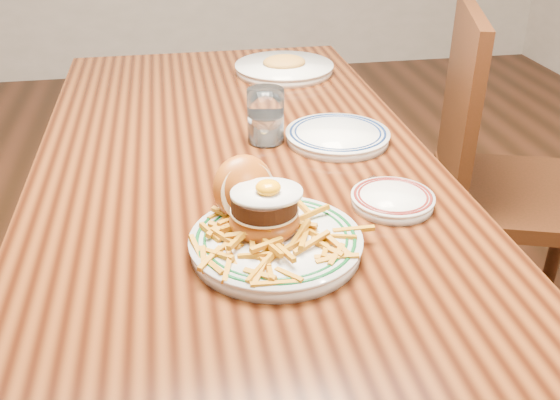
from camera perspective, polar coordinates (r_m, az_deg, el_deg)
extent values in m
plane|color=black|center=(1.82, -3.38, -17.43)|extent=(6.00, 6.00, 0.00)
cube|color=black|center=(1.39, -4.23, 3.59)|extent=(0.85, 1.60, 0.05)
cylinder|color=black|center=(2.23, -15.42, 2.11)|extent=(0.07, 0.07, 0.70)
cylinder|color=black|center=(2.27, 3.19, 3.65)|extent=(0.07, 0.07, 0.70)
cube|color=#401A0D|center=(1.90, 21.27, 0.35)|extent=(0.58, 0.58, 0.04)
cube|color=#401A0D|center=(1.76, 16.19, 8.52)|extent=(0.18, 0.45, 0.49)
cylinder|color=#401A0D|center=(2.24, 24.13, -3.13)|extent=(0.04, 0.04, 0.45)
cylinder|color=#401A0D|center=(2.15, 14.07, -2.53)|extent=(0.04, 0.04, 0.45)
cylinder|color=#401A0D|center=(1.83, 14.97, -8.94)|extent=(0.04, 0.04, 0.45)
cylinder|color=silver|center=(1.02, -0.38, -4.19)|extent=(0.28, 0.28, 0.02)
cylinder|color=silver|center=(1.02, -0.39, -3.54)|extent=(0.28, 0.28, 0.01)
torus|color=#0C451C|center=(1.01, -0.39, -3.44)|extent=(0.26, 0.26, 0.01)
torus|color=#0C451C|center=(1.01, -0.39, -3.44)|extent=(0.24, 0.24, 0.01)
ellipsoid|color=#994313|center=(1.03, -1.43, -1.92)|extent=(0.12, 0.12, 0.05)
cylinder|color=beige|center=(1.02, -1.44, -0.96)|extent=(0.11, 0.11, 0.00)
cylinder|color=black|center=(1.01, -1.45, -0.19)|extent=(0.11, 0.11, 0.03)
ellipsoid|color=silver|center=(1.00, -1.22, 0.64)|extent=(0.12, 0.10, 0.01)
ellipsoid|color=orange|center=(1.00, -1.09, 1.15)|extent=(0.04, 0.04, 0.02)
ellipsoid|color=#994313|center=(1.07, -3.35, 1.16)|extent=(0.14, 0.13, 0.13)
cylinder|color=beige|center=(1.05, -2.87, 0.69)|extent=(0.11, 0.07, 0.10)
cylinder|color=silver|center=(1.17, 10.23, -0.15)|extent=(0.15, 0.15, 0.02)
cylinder|color=silver|center=(1.17, 10.28, 0.31)|extent=(0.15, 0.15, 0.01)
torus|color=maroon|center=(1.17, 10.29, 0.39)|extent=(0.15, 0.15, 0.01)
torus|color=maroon|center=(1.17, 10.29, 0.39)|extent=(0.13, 0.13, 0.00)
cube|color=silver|center=(1.18, 10.95, 0.62)|extent=(0.05, 0.09, 0.00)
cylinder|color=silver|center=(1.43, 5.27, 5.70)|extent=(0.23, 0.23, 0.02)
cylinder|color=silver|center=(1.42, 5.30, 6.13)|extent=(0.24, 0.24, 0.01)
torus|color=#0D1E45|center=(1.42, 5.30, 6.19)|extent=(0.22, 0.22, 0.01)
torus|color=#0D1E45|center=(1.42, 5.30, 6.19)|extent=(0.20, 0.20, 0.00)
cylinder|color=white|center=(1.40, -1.32, 7.69)|extent=(0.08, 0.08, 0.12)
cylinder|color=silver|center=(1.41, -1.30, 6.60)|extent=(0.07, 0.07, 0.06)
cylinder|color=silver|center=(1.89, 0.39, 11.83)|extent=(0.29, 0.29, 0.02)
cylinder|color=silver|center=(1.89, 0.39, 12.23)|extent=(0.29, 0.29, 0.01)
ellipsoid|color=#AC7131|center=(1.89, 0.39, 12.51)|extent=(0.13, 0.11, 0.04)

